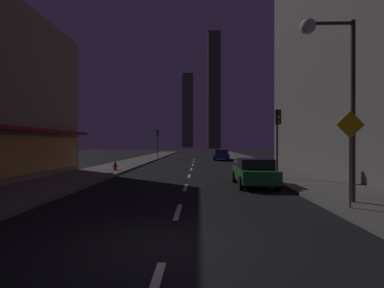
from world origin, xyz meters
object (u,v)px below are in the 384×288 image
(fire_hydrant_far_left, at_px, (115,166))
(traffic_light_far_left, at_px, (158,137))
(car_parked_far, at_px, (221,155))
(street_lamp_right, at_px, (330,65))
(traffic_light_near_right, at_px, (278,128))
(car_parked_near, at_px, (254,172))
(pedestrian_crossing_sign, at_px, (350,150))

(fire_hydrant_far_left, distance_m, traffic_light_far_left, 20.57)
(car_parked_far, xyz_separation_m, traffic_light_far_left, (-9.10, 4.14, 2.45))
(car_parked_far, bearing_deg, street_lamp_right, -86.41)
(car_parked_far, xyz_separation_m, traffic_light_near_right, (1.90, -20.98, 2.45))
(car_parked_near, distance_m, traffic_light_far_left, 29.20)
(traffic_light_near_right, bearing_deg, fire_hydrant_far_left, 157.43)
(car_parked_near, bearing_deg, car_parked_far, 90.00)
(car_parked_far, xyz_separation_m, pedestrian_crossing_sign, (2.00, -29.31, 1.28))
(traffic_light_far_left, height_order, street_lamp_right, street_lamp_right)
(traffic_light_near_right, bearing_deg, car_parked_far, 95.18)
(car_parked_far, height_order, fire_hydrant_far_left, car_parked_far)
(car_parked_near, distance_m, traffic_light_near_right, 3.99)
(car_parked_far, bearing_deg, traffic_light_near_right, -84.82)
(traffic_light_far_left, distance_m, street_lamp_right, 34.30)
(car_parked_far, height_order, pedestrian_crossing_sign, pedestrian_crossing_sign)
(car_parked_near, distance_m, car_parked_far, 23.50)
(car_parked_near, relative_size, traffic_light_far_left, 1.01)
(car_parked_far, bearing_deg, traffic_light_far_left, 155.53)
(car_parked_far, height_order, street_lamp_right, street_lamp_right)
(traffic_light_far_left, distance_m, pedestrian_crossing_sign, 35.26)
(car_parked_far, distance_m, traffic_light_far_left, 10.29)
(traffic_light_near_right, xyz_separation_m, traffic_light_far_left, (-11.00, 25.12, 0.00))
(car_parked_near, bearing_deg, traffic_light_near_right, 52.96)
(fire_hydrant_far_left, bearing_deg, car_parked_near, -37.37)
(traffic_light_far_left, bearing_deg, traffic_light_near_right, -66.35)
(car_parked_near, height_order, fire_hydrant_far_left, car_parked_near)
(traffic_light_near_right, bearing_deg, car_parked_near, -127.04)
(car_parked_far, height_order, traffic_light_near_right, traffic_light_near_right)
(traffic_light_near_right, bearing_deg, traffic_light_far_left, 113.65)
(car_parked_far, bearing_deg, car_parked_near, -90.00)
(traffic_light_far_left, relative_size, pedestrian_crossing_sign, 1.33)
(car_parked_far, xyz_separation_m, fire_hydrant_far_left, (-9.50, -16.24, -0.29))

